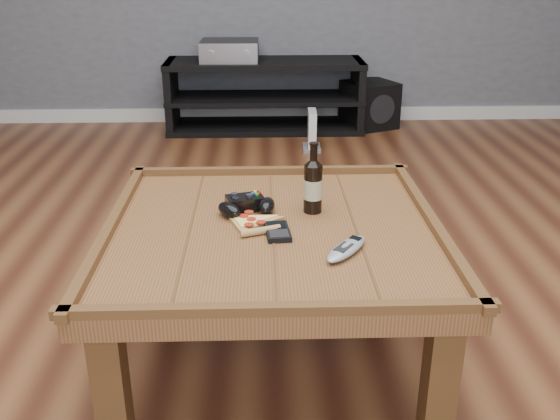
{
  "coord_description": "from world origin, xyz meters",
  "views": [
    {
      "loc": [
        -0.03,
        -1.71,
        1.23
      ],
      "look_at": [
        0.02,
        -0.03,
        0.52
      ],
      "focal_mm": 40.0,
      "sensor_mm": 36.0,
      "label": 1
    }
  ],
  "objects_px": {
    "game_controller": "(247,205)",
    "remote_control": "(346,249)",
    "pizza_slice": "(253,223)",
    "game_console": "(312,132)",
    "smartphone": "(278,231)",
    "subwoofer": "(369,105)",
    "media_console": "(265,96)",
    "coffee_table": "(273,245)",
    "beer_bottle": "(313,184)",
    "av_receiver": "(230,51)"
  },
  "relations": [
    {
      "from": "game_controller",
      "to": "remote_control",
      "type": "bearing_deg",
      "value": -61.77
    },
    {
      "from": "pizza_slice",
      "to": "game_console",
      "type": "distance_m",
      "value": 2.29
    },
    {
      "from": "smartphone",
      "to": "subwoofer",
      "type": "xyz_separation_m",
      "value": [
        0.76,
        2.85,
        -0.29
      ]
    },
    {
      "from": "media_console",
      "to": "subwoofer",
      "type": "distance_m",
      "value": 0.78
    },
    {
      "from": "coffee_table",
      "to": "smartphone",
      "type": "relative_size",
      "value": 7.71
    },
    {
      "from": "game_controller",
      "to": "subwoofer",
      "type": "relative_size",
      "value": 0.45
    },
    {
      "from": "beer_bottle",
      "to": "subwoofer",
      "type": "distance_m",
      "value": 2.78
    },
    {
      "from": "game_controller",
      "to": "remote_control",
      "type": "distance_m",
      "value": 0.41
    },
    {
      "from": "coffee_table",
      "to": "remote_control",
      "type": "distance_m",
      "value": 0.28
    },
    {
      "from": "smartphone",
      "to": "game_controller",
      "type": "bearing_deg",
      "value": 114.09
    },
    {
      "from": "media_console",
      "to": "game_controller",
      "type": "bearing_deg",
      "value": -91.75
    },
    {
      "from": "remote_control",
      "to": "subwoofer",
      "type": "height_order",
      "value": "remote_control"
    },
    {
      "from": "beer_bottle",
      "to": "pizza_slice",
      "type": "height_order",
      "value": "beer_bottle"
    },
    {
      "from": "media_console",
      "to": "subwoofer",
      "type": "xyz_separation_m",
      "value": [
        0.77,
        0.05,
        -0.08
      ]
    },
    {
      "from": "game_controller",
      "to": "game_console",
      "type": "bearing_deg",
      "value": 64.69
    },
    {
      "from": "media_console",
      "to": "remote_control",
      "type": "xyz_separation_m",
      "value": [
        0.2,
        -2.93,
        0.22
      ]
    },
    {
      "from": "pizza_slice",
      "to": "smartphone",
      "type": "bearing_deg",
      "value": -60.53
    },
    {
      "from": "media_console",
      "to": "av_receiver",
      "type": "relative_size",
      "value": 3.46
    },
    {
      "from": "coffee_table",
      "to": "game_controller",
      "type": "distance_m",
      "value": 0.16
    },
    {
      "from": "game_controller",
      "to": "pizza_slice",
      "type": "distance_m",
      "value": 0.1
    },
    {
      "from": "media_console",
      "to": "pizza_slice",
      "type": "height_order",
      "value": "media_console"
    },
    {
      "from": "coffee_table",
      "to": "subwoofer",
      "type": "distance_m",
      "value": 2.91
    },
    {
      "from": "pizza_slice",
      "to": "av_receiver",
      "type": "distance_m",
      "value": 2.74
    },
    {
      "from": "coffee_table",
      "to": "beer_bottle",
      "type": "xyz_separation_m",
      "value": [
        0.13,
        0.12,
        0.15
      ]
    },
    {
      "from": "coffee_table",
      "to": "smartphone",
      "type": "distance_m",
      "value": 0.08
    },
    {
      "from": "coffee_table",
      "to": "pizza_slice",
      "type": "relative_size",
      "value": 4.08
    },
    {
      "from": "coffee_table",
      "to": "beer_bottle",
      "type": "height_order",
      "value": "beer_bottle"
    },
    {
      "from": "beer_bottle",
      "to": "smartphone",
      "type": "height_order",
      "value": "beer_bottle"
    },
    {
      "from": "smartphone",
      "to": "media_console",
      "type": "bearing_deg",
      "value": 84.75
    },
    {
      "from": "smartphone",
      "to": "remote_control",
      "type": "distance_m",
      "value": 0.23
    },
    {
      "from": "remote_control",
      "to": "game_console",
      "type": "height_order",
      "value": "remote_control"
    },
    {
      "from": "beer_bottle",
      "to": "av_receiver",
      "type": "distance_m",
      "value": 2.65
    },
    {
      "from": "pizza_slice",
      "to": "av_receiver",
      "type": "height_order",
      "value": "av_receiver"
    },
    {
      "from": "pizza_slice",
      "to": "subwoofer",
      "type": "distance_m",
      "value": 2.92
    },
    {
      "from": "coffee_table",
      "to": "pizza_slice",
      "type": "bearing_deg",
      "value": 166.37
    },
    {
      "from": "game_controller",
      "to": "game_console",
      "type": "relative_size",
      "value": 0.77
    },
    {
      "from": "media_console",
      "to": "game_console",
      "type": "distance_m",
      "value": 0.6
    },
    {
      "from": "subwoofer",
      "to": "media_console",
      "type": "bearing_deg",
      "value": 159.88
    },
    {
      "from": "beer_bottle",
      "to": "pizza_slice",
      "type": "relative_size",
      "value": 0.9
    },
    {
      "from": "coffee_table",
      "to": "beer_bottle",
      "type": "relative_size",
      "value": 4.52
    },
    {
      "from": "media_console",
      "to": "game_controller",
      "type": "distance_m",
      "value": 2.65
    },
    {
      "from": "coffee_table",
      "to": "av_receiver",
      "type": "height_order",
      "value": "av_receiver"
    },
    {
      "from": "beer_bottle",
      "to": "game_controller",
      "type": "relative_size",
      "value": 1.15
    },
    {
      "from": "media_console",
      "to": "game_controller",
      "type": "height_order",
      "value": "game_controller"
    },
    {
      "from": "game_controller",
      "to": "pizza_slice",
      "type": "xyz_separation_m",
      "value": [
        0.02,
        -0.1,
        -0.02
      ]
    },
    {
      "from": "av_receiver",
      "to": "beer_bottle",
      "type": "bearing_deg",
      "value": -80.68
    },
    {
      "from": "coffee_table",
      "to": "game_console",
      "type": "height_order",
      "value": "coffee_table"
    },
    {
      "from": "coffee_table",
      "to": "subwoofer",
      "type": "xyz_separation_m",
      "value": [
        0.77,
        2.8,
        -0.22
      ]
    },
    {
      "from": "pizza_slice",
      "to": "game_console",
      "type": "bearing_deg",
      "value": 61.33
    },
    {
      "from": "beer_bottle",
      "to": "pizza_slice",
      "type": "bearing_deg",
      "value": -151.41
    }
  ]
}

